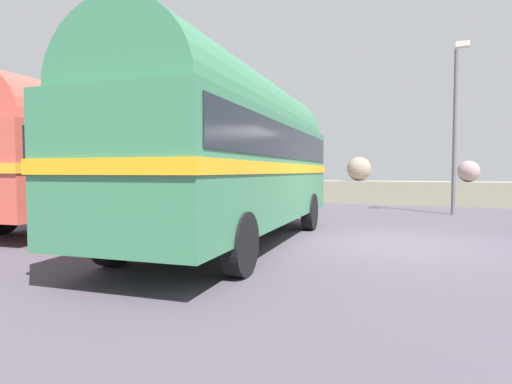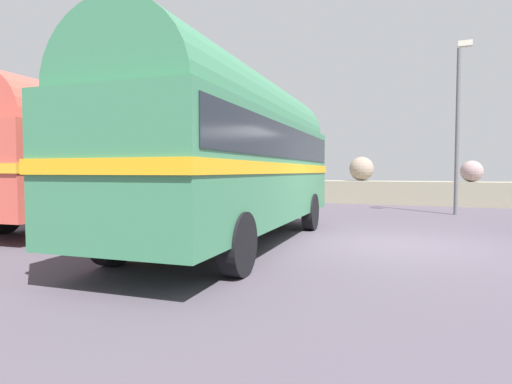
{
  "view_description": "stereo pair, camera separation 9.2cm",
  "coord_description": "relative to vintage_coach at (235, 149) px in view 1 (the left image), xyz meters",
  "views": [
    {
      "loc": [
        0.62,
        -9.32,
        1.57
      ],
      "look_at": [
        -2.86,
        -0.8,
        1.12
      ],
      "focal_mm": 29.51,
      "sensor_mm": 36.0,
      "label": 1
    },
    {
      "loc": [
        0.7,
        -9.28,
        1.57
      ],
      "look_at": [
        -2.86,
        -0.8,
        1.12
      ],
      "focal_mm": 29.51,
      "sensor_mm": 36.0,
      "label": 2
    }
  ],
  "objects": [
    {
      "name": "vintage_coach",
      "position": [
        0.0,
        0.0,
        0.0
      ],
      "size": [
        2.99,
        8.73,
        3.7
      ],
      "rotation": [
        0.0,
        0.0,
        0.06
      ],
      "color": "black",
      "rests_on": "ground"
    },
    {
      "name": "breakwater",
      "position": [
        3.16,
        13.0,
        -1.36
      ],
      "size": [
        31.36,
        2.37,
        2.47
      ],
      "color": "gray",
      "rests_on": "ground"
    },
    {
      "name": "lamp_post",
      "position": [
        4.69,
        8.39,
        1.3
      ],
      "size": [
        0.44,
        1.02,
        5.9
      ],
      "color": "#5B5B60",
      "rests_on": "ground"
    },
    {
      "name": "second_coach",
      "position": [
        -5.02,
        1.75,
        0.0
      ],
      "size": [
        3.02,
        8.73,
        3.7
      ],
      "rotation": [
        0.0,
        0.0,
        0.07
      ],
      "color": "black",
      "rests_on": "ground"
    },
    {
      "name": "ground",
      "position": [
        3.18,
        1.21,
        -2.04
      ],
      "size": [
        32.0,
        26.0,
        0.02
      ],
      "color": "#4A424E"
    }
  ]
}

